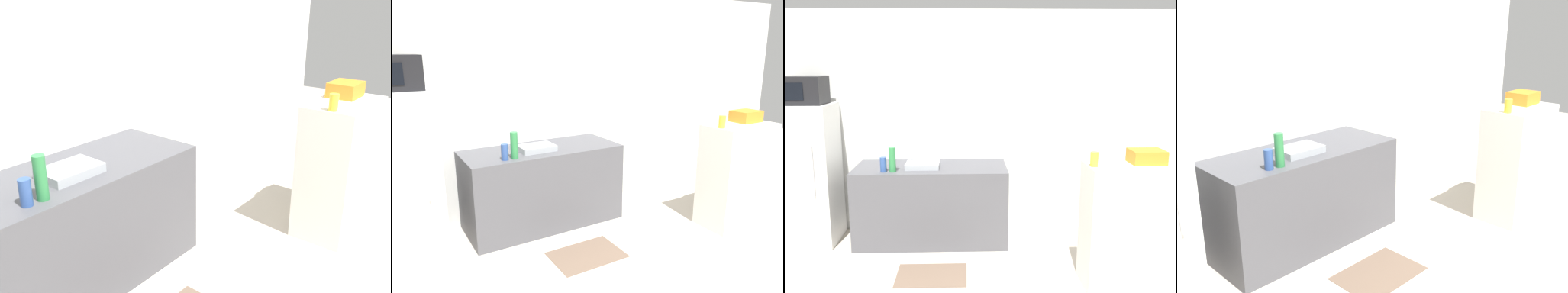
% 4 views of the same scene
% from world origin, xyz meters
% --- Properties ---
extents(wall_back, '(8.00, 0.06, 2.60)m').
position_xyz_m(wall_back, '(0.00, 2.65, 1.30)').
color(wall_back, silver).
rests_on(wall_back, ground_plane).
extents(counter, '(1.68, 0.71, 0.87)m').
position_xyz_m(counter, '(-0.21, 2.26, 0.43)').
color(counter, '#4C4C51').
rests_on(counter, ground_plane).
extents(sink_basin, '(0.36, 0.26, 0.06)m').
position_xyz_m(sink_basin, '(-0.30, 2.19, 0.90)').
color(sink_basin, '#9EA3A8').
rests_on(sink_basin, counter).
extents(bottle_tall, '(0.07, 0.07, 0.27)m').
position_xyz_m(bottle_tall, '(-0.60, 2.03, 1.00)').
color(bottle_tall, '#2D7F42').
rests_on(bottle_tall, counter).
extents(bottle_short, '(0.07, 0.07, 0.16)m').
position_xyz_m(bottle_short, '(-0.70, 2.03, 0.95)').
color(bottle_short, '#2D4C8C').
rests_on(bottle_short, counter).
extents(shelf_cabinet, '(0.78, 0.44, 1.13)m').
position_xyz_m(shelf_cabinet, '(1.63, 1.17, 0.57)').
color(shelf_cabinet, white).
rests_on(shelf_cabinet, ground_plane).
extents(basket, '(0.29, 0.23, 0.12)m').
position_xyz_m(basket, '(1.78, 1.24, 1.19)').
color(basket, orange).
rests_on(basket, shelf_cabinet).
extents(jar, '(0.07, 0.07, 0.13)m').
position_xyz_m(jar, '(1.28, 1.14, 1.20)').
color(jar, yellow).
rests_on(jar, shelf_cabinet).
extents(kitchen_rug, '(0.67, 0.48, 0.01)m').
position_xyz_m(kitchen_rug, '(-0.16, 1.40, 0.00)').
color(kitchen_rug, brown).
rests_on(kitchen_rug, ground_plane).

